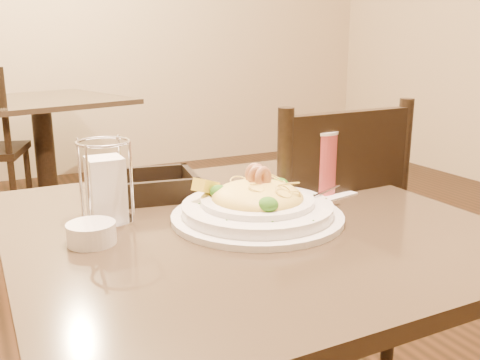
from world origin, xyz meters
name	(u,v)px	position (x,y,z in m)	size (l,w,h in m)	color
main_table	(244,321)	(0.00, 0.00, 0.49)	(0.90, 0.90, 0.72)	black
background_table	(43,135)	(-0.07, 2.56, 0.49)	(1.11, 1.11, 0.72)	black
dining_chair_near	(311,257)	(0.31, 0.21, 0.50)	(0.44, 0.44, 0.93)	black
pasta_bowl	(257,205)	(0.02, -0.01, 0.75)	(0.38, 0.35, 0.11)	white
drink_glass	(319,162)	(0.25, 0.10, 0.79)	(0.16, 0.16, 0.15)	white
bread_basket	(152,188)	(-0.11, 0.25, 0.74)	(0.22, 0.19, 0.05)	black
napkin_caddy	(106,187)	(-0.25, 0.12, 0.79)	(0.10, 0.10, 0.17)	silver
side_plate	(238,195)	(0.06, 0.15, 0.72)	(0.14, 0.14, 0.01)	white
butter_ramekin	(91,233)	(-0.30, 0.02, 0.74)	(0.09, 0.09, 0.04)	white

